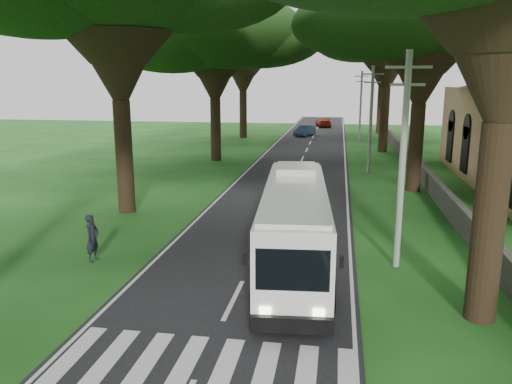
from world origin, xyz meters
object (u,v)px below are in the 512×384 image
at_px(pole_near, 403,158).
at_px(distant_car_c, 324,122).
at_px(coach_bus, 295,224).
at_px(pedestrian, 92,238).
at_px(distant_car_b, 305,130).
at_px(pole_far, 361,105).
at_px(pole_mid, 371,118).

relative_size(pole_near, distant_car_c, 1.65).
relative_size(coach_bus, pedestrian, 5.85).
bearing_deg(pedestrian, distant_car_c, -1.96).
height_order(distant_car_b, distant_car_c, distant_car_c).
bearing_deg(coach_bus, pedestrian, 179.86).
bearing_deg(distant_car_b, distant_car_c, 101.18).
bearing_deg(coach_bus, distant_car_c, 86.42).
distance_m(distant_car_b, pedestrian, 46.69).
xyz_separation_m(pole_far, distant_car_b, (-6.62, 5.06, -3.47)).
distance_m(distant_car_c, pedestrian, 60.23).
bearing_deg(distant_car_c, pole_far, 95.13).
height_order(distant_car_b, pedestrian, pedestrian).
bearing_deg(distant_car_c, pedestrian, 74.20).
relative_size(pole_far, distant_car_c, 1.65).
xyz_separation_m(pole_mid, distant_car_b, (-6.62, 25.06, -3.47)).
height_order(pole_far, coach_bus, pole_far).
relative_size(pole_far, distant_car_b, 1.95).
distance_m(distant_car_b, distant_car_c, 13.55).
xyz_separation_m(pole_mid, coach_bus, (-3.84, -20.76, -2.46)).
bearing_deg(pole_mid, distant_car_b, 104.80).
bearing_deg(pole_mid, pedestrian, -118.69).
height_order(pole_near, pedestrian, pole_near).
xyz_separation_m(pole_near, pedestrian, (-11.68, -1.35, -3.24)).
height_order(coach_bus, distant_car_c, coach_bus).
height_order(pole_mid, pole_far, same).
bearing_deg(distant_car_c, pole_mid, 87.82).
bearing_deg(pedestrian, pole_near, -78.71).
xyz_separation_m(pole_near, pole_far, (0.00, 40.00, 0.00)).
bearing_deg(distant_car_c, pole_near, 85.45).
bearing_deg(pole_near, distant_car_c, 94.60).
distance_m(pole_mid, distant_car_b, 26.16).
height_order(coach_bus, distant_car_b, coach_bus).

